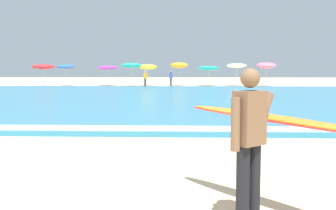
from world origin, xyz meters
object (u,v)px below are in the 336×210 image
beach_umbrella_8 (266,65)px  beachgoer_near_row_mid (145,78)px  beach_umbrella_7 (236,66)px  beach_umbrella_0 (43,67)px  beach_umbrella_6 (209,68)px  beach_umbrella_2 (108,68)px  beach_umbrella_5 (179,65)px  surfer_with_board (264,129)px  beach_umbrella_1 (65,66)px  beach_umbrella_4 (148,67)px  beach_umbrella_3 (131,66)px  beachgoer_near_row_left (171,78)px

beach_umbrella_8 → beachgoer_near_row_mid: 12.41m
beach_umbrella_7 → beach_umbrella_8: 2.96m
beach_umbrella_0 → beach_umbrella_6: (16.57, 1.75, -0.15)m
beach_umbrella_2 → beach_umbrella_6: beach_umbrella_2 is taller
beach_umbrella_7 → beach_umbrella_5: bearing=-179.5°
surfer_with_board → beach_umbrella_8: 37.62m
beach_umbrella_6 → beach_umbrella_1: bearing=-175.8°
beach_umbrella_1 → beach_umbrella_4: size_ratio=1.01×
beach_umbrella_8 → beach_umbrella_3: bearing=-177.4°
beachgoer_near_row_mid → beach_umbrella_4: bearing=90.5°
beachgoer_near_row_left → beach_umbrella_4: bearing=151.9°
beach_umbrella_1 → beachgoer_near_row_mid: 8.83m
beach_umbrella_2 → beach_umbrella_7: bearing=0.4°
beach_umbrella_4 → beach_umbrella_7: beach_umbrella_7 is taller
beach_umbrella_0 → beach_umbrella_3: beach_umbrella_3 is taller
beach_umbrella_1 → beach_umbrella_7: (17.34, 0.84, 0.08)m
beachgoer_near_row_left → surfer_with_board: bearing=-86.4°
beach_umbrella_3 → beachgoer_near_row_mid: beach_umbrella_3 is taller
beach_umbrella_1 → beachgoer_near_row_left: beach_umbrella_1 is taller
beach_umbrella_5 → beachgoer_near_row_left: (-0.79, -1.78, -1.27)m
beach_umbrella_4 → beach_umbrella_8: 11.96m
beach_umbrella_6 → beach_umbrella_8: bearing=-4.9°
beach_umbrella_3 → beach_umbrella_7: (10.62, 0.88, -0.01)m
beach_umbrella_4 → beach_umbrella_6: size_ratio=0.97×
beach_umbrella_6 → surfer_with_board: bearing=-92.4°
beach_umbrella_4 → beach_umbrella_8: bearing=1.4°
beach_umbrella_3 → beach_umbrella_5: 4.87m
beach_umbrella_1 → beach_umbrella_8: bearing=1.6°
beach_umbrella_4 → beach_umbrella_1: bearing=-178.0°
surfer_with_board → beach_umbrella_1: (-12.97, 36.31, 0.96)m
surfer_with_board → beach_umbrella_0: 38.67m
surfer_with_board → beachgoer_near_row_mid: (-4.61, 33.71, -0.19)m
beach_umbrella_1 → beach_umbrella_6: (14.53, 1.07, -0.17)m
beach_umbrella_1 → beach_umbrella_8: (20.29, 0.58, 0.10)m
surfer_with_board → beach_umbrella_3: (-6.25, 36.26, 1.05)m
beach_umbrella_5 → beach_umbrella_7: (5.82, 0.05, -0.05)m
beach_umbrella_4 → beach_umbrella_5: beach_umbrella_5 is taller
beachgoer_near_row_left → beachgoer_near_row_mid: (-2.37, -1.61, 0.00)m
surfer_with_board → beach_umbrella_6: size_ratio=1.02×
beachgoer_near_row_left → beachgoer_near_row_mid: bearing=-145.8°
beach_umbrella_7 → beach_umbrella_8: bearing=-5.0°
beach_umbrella_0 → beach_umbrella_2: beach_umbrella_0 is taller
surfer_with_board → beach_umbrella_1: size_ratio=1.04×
beach_umbrella_3 → beach_umbrella_7: size_ratio=1.00×
beach_umbrella_8 → beachgoer_near_row_left: beach_umbrella_8 is taller
beach_umbrella_7 → beach_umbrella_8: beach_umbrella_8 is taller
beach_umbrella_4 → beachgoer_near_row_mid: size_ratio=1.42×
beach_umbrella_0 → beach_umbrella_7: bearing=4.5°
beach_umbrella_7 → beachgoer_near_row_mid: (-8.98, -3.43, -1.23)m
beach_umbrella_0 → beach_umbrella_5: 13.63m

